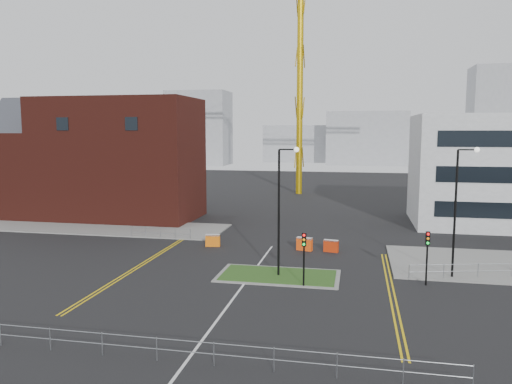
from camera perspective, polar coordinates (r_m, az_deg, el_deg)
ground at (r=28.91m, az=-4.00°, el=-13.83°), size 200.00×200.00×0.00m
pavement_left at (r=56.17m, az=-17.85°, el=-3.80°), size 28.00×8.00×0.12m
island_kerb at (r=35.92m, az=2.58°, el=-9.55°), size 8.60×4.60×0.08m
grass_island at (r=35.91m, az=2.58°, el=-9.52°), size 8.00×4.00×0.12m
brick_building at (r=62.01m, az=-17.78°, el=3.52°), size 24.20×10.07×14.24m
tower_crane at (r=83.05m, az=9.14°, el=19.76°), size 53.01×2.26×41.87m
streetlamp_island at (r=34.74m, az=2.99°, el=-1.04°), size 1.46×0.36×9.18m
streetlamp_right_near at (r=37.00m, az=22.18°, el=-1.06°), size 1.46×0.36×9.18m
traffic_light_island at (r=33.08m, az=5.50°, el=-6.49°), size 0.28×0.33×3.65m
traffic_light_right at (r=35.18m, az=19.00°, el=-6.03°), size 0.28×0.33×3.65m
railing_front at (r=23.33m, az=-8.13°, el=-17.08°), size 24.05×0.05×1.10m
railing_left at (r=48.61m, az=-10.89°, el=-4.42°), size 6.05×0.05×1.10m
centre_line at (r=30.72m, az=-2.98°, el=-12.53°), size 0.15×30.00×0.01m
yellow_left_a at (r=40.84m, az=-12.54°, el=-7.72°), size 0.12×24.00×0.01m
yellow_left_b at (r=40.73m, az=-12.15°, el=-7.75°), size 0.12×24.00×0.01m
yellow_right_a at (r=33.70m, az=14.97°, el=-10.97°), size 0.12×20.00×0.01m
yellow_right_b at (r=33.72m, az=15.49°, el=-10.98°), size 0.12×20.00×0.01m
skyline_a at (r=153.49m, az=-6.51°, el=7.25°), size 18.00×12.00×22.00m
skyline_b at (r=156.06m, az=12.55°, el=6.02°), size 24.00×12.00×16.00m
skyline_c at (r=155.70m, az=25.75°, el=7.71°), size 14.00×12.00×28.00m
skyline_d at (r=166.78m, az=6.25°, el=5.51°), size 30.00×12.00×12.00m
barrier_left at (r=44.89m, az=-4.96°, el=-5.47°), size 1.33×0.62×1.08m
barrier_mid at (r=43.43m, az=5.56°, el=-5.87°), size 1.42×0.79×1.14m
barrier_right at (r=43.18m, az=8.58°, el=-6.06°), size 1.30×0.65×1.04m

